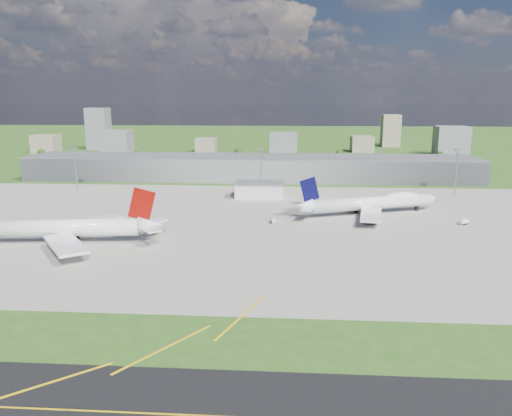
# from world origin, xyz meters

# --- Properties ---
(ground) EXTENTS (1400.00, 1400.00, 0.00)m
(ground) POSITION_xyz_m (0.00, 150.00, 0.00)
(ground) COLOR #2D551A
(ground) RESTS_ON ground
(apron) EXTENTS (360.00, 190.00, 0.08)m
(apron) POSITION_xyz_m (10.00, 40.00, 0.04)
(apron) COLOR gray
(apron) RESTS_ON ground
(terminal) EXTENTS (300.00, 42.00, 15.00)m
(terminal) POSITION_xyz_m (0.00, 165.00, 7.50)
(terminal) COLOR gray
(terminal) RESTS_ON ground
(ops_building) EXTENTS (26.00, 16.00, 8.00)m
(ops_building) POSITION_xyz_m (10.00, 100.00, 4.00)
(ops_building) COLOR silver
(ops_building) RESTS_ON ground
(mast_west) EXTENTS (3.50, 2.00, 25.90)m
(mast_west) POSITION_xyz_m (-100.00, 115.00, 17.71)
(mast_west) COLOR gray
(mast_west) RESTS_ON ground
(mast_center) EXTENTS (3.50, 2.00, 25.90)m
(mast_center) POSITION_xyz_m (10.00, 115.00, 17.71)
(mast_center) COLOR gray
(mast_center) RESTS_ON ground
(mast_east) EXTENTS (3.50, 2.00, 25.90)m
(mast_east) POSITION_xyz_m (120.00, 115.00, 17.71)
(mast_east) COLOR gray
(mast_east) RESTS_ON ground
(airliner_red_twin) EXTENTS (77.24, 59.87, 21.19)m
(airliner_red_twin) POSITION_xyz_m (-58.44, 5.43, 5.64)
(airliner_red_twin) COLOR white
(airliner_red_twin) RESTS_ON ground
(airliner_blue_quad) EXTENTS (70.85, 54.06, 19.24)m
(airliner_blue_quad) POSITION_xyz_m (65.29, 62.38, 5.35)
(airliner_blue_quad) COLOR white
(airliner_blue_quad) RESTS_ON ground
(tug_yellow) EXTENTS (4.46, 3.36, 1.93)m
(tug_yellow) POSITION_xyz_m (-52.23, -0.74, 1.00)
(tug_yellow) COLOR #B89D0A
(tug_yellow) RESTS_ON ground
(van_white_near) EXTENTS (2.71, 4.86, 2.37)m
(van_white_near) POSITION_xyz_m (19.79, 41.49, 1.20)
(van_white_near) COLOR silver
(van_white_near) RESTS_ON ground
(van_white_far) EXTENTS (4.51, 3.90, 2.19)m
(van_white_far) POSITION_xyz_m (101.79, 44.59, 1.12)
(van_white_far) COLOR white
(van_white_far) RESTS_ON ground
(bldg_far_w) EXTENTS (24.00, 20.00, 18.00)m
(bldg_far_w) POSITION_xyz_m (-220.00, 320.00, 9.00)
(bldg_far_w) COLOR gray
(bldg_far_w) RESTS_ON ground
(bldg_w) EXTENTS (28.00, 22.00, 24.00)m
(bldg_w) POSITION_xyz_m (-140.00, 300.00, 12.00)
(bldg_w) COLOR slate
(bldg_w) RESTS_ON ground
(bldg_cw) EXTENTS (20.00, 18.00, 14.00)m
(bldg_cw) POSITION_xyz_m (-60.00, 340.00, 7.00)
(bldg_cw) COLOR gray
(bldg_cw) RESTS_ON ground
(bldg_c) EXTENTS (26.00, 20.00, 22.00)m
(bldg_c) POSITION_xyz_m (20.00, 310.00, 11.00)
(bldg_c) COLOR slate
(bldg_c) RESTS_ON ground
(bldg_ce) EXTENTS (22.00, 24.00, 16.00)m
(bldg_ce) POSITION_xyz_m (100.00, 350.00, 8.00)
(bldg_ce) COLOR gray
(bldg_ce) RESTS_ON ground
(bldg_e) EXTENTS (30.00, 22.00, 28.00)m
(bldg_e) POSITION_xyz_m (180.00, 320.00, 14.00)
(bldg_e) COLOR slate
(bldg_e) RESTS_ON ground
(bldg_tall_w) EXTENTS (22.00, 20.00, 44.00)m
(bldg_tall_w) POSITION_xyz_m (-180.00, 360.00, 22.00)
(bldg_tall_w) COLOR slate
(bldg_tall_w) RESTS_ON ground
(bldg_tall_e) EXTENTS (20.00, 18.00, 36.00)m
(bldg_tall_e) POSITION_xyz_m (140.00, 410.00, 18.00)
(bldg_tall_e) COLOR gray
(bldg_tall_e) RESTS_ON ground
(tree_far_w) EXTENTS (7.20, 7.20, 8.80)m
(tree_far_w) POSITION_xyz_m (-200.00, 270.00, 5.18)
(tree_far_w) COLOR #382314
(tree_far_w) RESTS_ON ground
(tree_w) EXTENTS (6.75, 6.75, 8.25)m
(tree_w) POSITION_xyz_m (-110.00, 265.00, 4.86)
(tree_w) COLOR #382314
(tree_w) RESTS_ON ground
(tree_c) EXTENTS (8.10, 8.10, 9.90)m
(tree_c) POSITION_xyz_m (-20.00, 280.00, 5.84)
(tree_c) COLOR #382314
(tree_c) RESTS_ON ground
(tree_e) EXTENTS (7.65, 7.65, 9.35)m
(tree_e) POSITION_xyz_m (70.00, 275.00, 5.51)
(tree_e) COLOR #382314
(tree_e) RESTS_ON ground
(tree_far_e) EXTENTS (6.30, 6.30, 7.70)m
(tree_far_e) POSITION_xyz_m (160.00, 285.00, 4.53)
(tree_far_e) COLOR #382314
(tree_far_e) RESTS_ON ground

